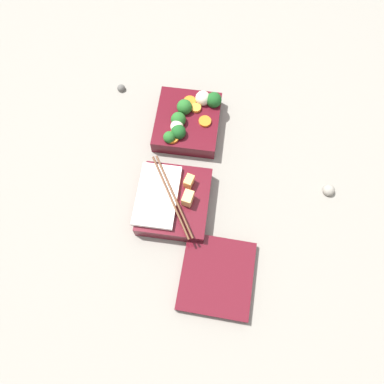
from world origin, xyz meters
name	(u,v)px	position (x,y,z in m)	size (l,w,h in m)	color
ground_plane	(181,164)	(0.00, 0.00, 0.00)	(3.00, 3.00, 0.00)	gray
bento_tray_vegetable	(189,120)	(-0.11, 0.00, 0.03)	(0.17, 0.15, 0.07)	#510F19
bento_tray_rice	(171,200)	(0.11, -0.01, 0.02)	(0.19, 0.15, 0.07)	#510F19
bento_lid	(217,276)	(0.26, 0.11, 0.01)	(0.17, 0.15, 0.02)	#510F19
pebble_0	(121,88)	(-0.20, -0.19, 0.01)	(0.02, 0.02, 0.02)	#595651
pebble_1	(329,190)	(0.03, 0.35, 0.01)	(0.03, 0.03, 0.03)	gray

